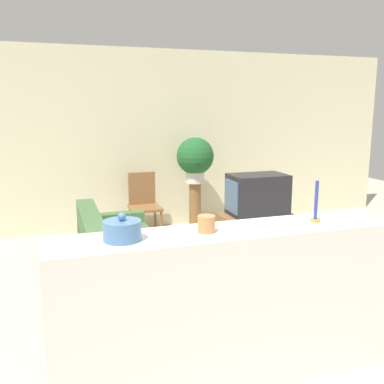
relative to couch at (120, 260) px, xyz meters
name	(u,v)px	position (x,y,z in m)	size (l,w,h in m)	color
ground_plane	(201,338)	(0.44, -1.28, -0.27)	(14.00, 14.00, 0.00)	beige
wall_back	(125,141)	(0.44, 2.15, 1.08)	(9.00, 0.06, 2.70)	beige
couch	(120,260)	(0.00, 0.00, 0.00)	(0.81, 1.97, 0.74)	#476B3D
tv_stand	(256,232)	(1.86, 0.55, -0.03)	(0.93, 0.49, 0.48)	olive
television	(257,195)	(1.85, 0.55, 0.47)	(0.73, 0.47, 0.52)	#232328
wooden_chair	(144,202)	(0.62, 1.73, 0.22)	(0.44, 0.44, 0.91)	olive
plant_stand	(195,207)	(1.40, 1.70, 0.09)	(0.18, 0.18, 0.73)	olive
potted_plant	(195,158)	(1.40, 1.70, 0.84)	(0.55, 0.55, 0.68)	white
foreground_counter	(227,305)	(0.44, -1.80, 0.25)	(2.33, 0.44, 1.06)	white
decorative_bowl	(122,230)	(-0.25, -1.80, 0.84)	(0.23, 0.23, 0.17)	#4C7AAD
candle_jar	(206,224)	(0.29, -1.80, 0.84)	(0.11, 0.11, 0.11)	#C6844C
candlestick	(316,208)	(1.10, -1.80, 0.88)	(0.07, 0.07, 0.29)	#B7933D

